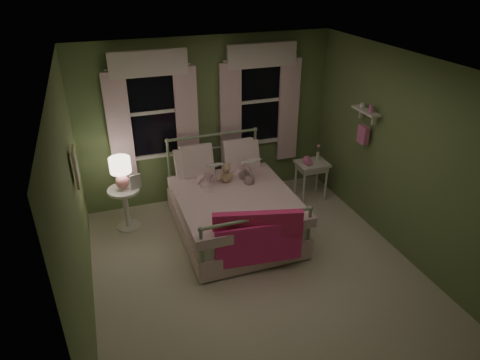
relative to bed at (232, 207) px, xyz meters
name	(u,v)px	position (x,y,z in m)	size (l,w,h in m)	color
room_shell	(256,180)	(-0.01, -0.94, 0.92)	(4.20, 4.20, 4.20)	silver
bed	(232,207)	(0.00, 0.00, 0.00)	(1.58, 2.04, 1.18)	white
pink_throw	(258,233)	(0.00, -1.03, 0.23)	(1.10, 0.37, 0.71)	#E52C6D
child_left	(204,161)	(-0.28, 0.42, 0.59)	(0.30, 0.20, 0.82)	#F7D1DD
child_right	(241,157)	(0.28, 0.42, 0.57)	(0.37, 0.29, 0.77)	#F7D1DD
book_left	(209,169)	(-0.28, 0.17, 0.58)	(0.20, 0.27, 0.03)	beige
book_right	(246,166)	(0.28, 0.17, 0.54)	(0.20, 0.27, 0.02)	beige
teddy_bear	(226,174)	(0.00, 0.26, 0.41)	(0.23, 0.18, 0.31)	tan
nightstand_left	(125,203)	(-1.44, 0.57, 0.03)	(0.46, 0.46, 0.65)	white
table_lamp	(121,170)	(-1.44, 0.57, 0.57)	(0.29, 0.29, 0.47)	pink
book_nightstand	(131,190)	(-1.34, 0.49, 0.27)	(0.16, 0.22, 0.02)	beige
nightstand_right	(312,168)	(1.52, 0.47, 0.17)	(0.50, 0.40, 0.64)	white
pink_toy	(307,160)	(1.42, 0.47, 0.32)	(0.14, 0.19, 0.14)	pink
bud_vase	(318,152)	(1.64, 0.52, 0.41)	(0.06, 0.06, 0.28)	white
window_left	(152,108)	(-0.86, 1.09, 1.24)	(1.34, 0.13, 1.96)	black
window_right	(260,97)	(0.84, 1.09, 1.24)	(1.34, 0.13, 1.96)	black
wall_shelf	(365,123)	(1.89, -0.24, 1.14)	(0.15, 0.50, 0.60)	white
framed_picture	(76,167)	(-1.95, -0.34, 1.12)	(0.03, 0.32, 0.42)	beige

